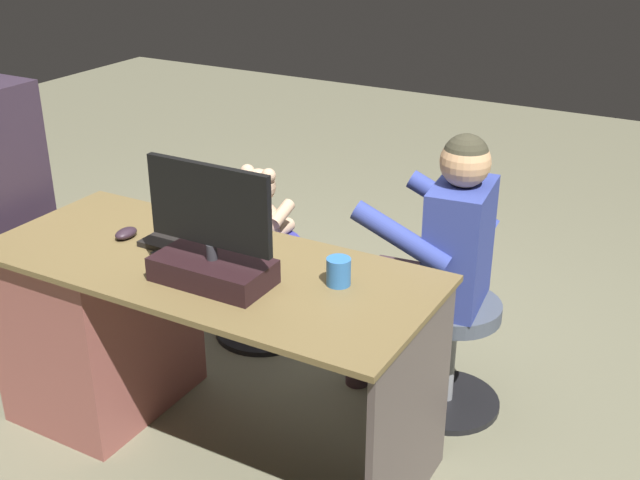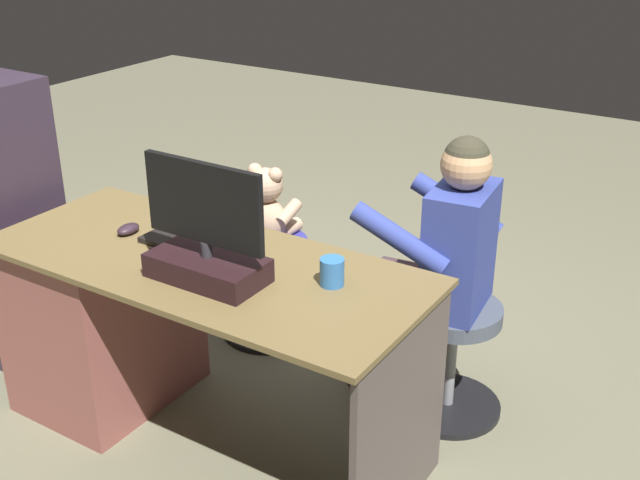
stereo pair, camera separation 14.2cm
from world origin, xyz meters
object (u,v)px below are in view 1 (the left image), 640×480
(monitor, at_px, (212,249))
(visitor_chair, at_px, (451,344))
(desk, at_px, (119,320))
(keyboard, at_px, (197,249))
(cup, at_px, (339,272))
(computer_mouse, at_px, (126,233))
(teddy_bear, at_px, (261,208))
(office_chair_teddy, at_px, (261,280))
(tv_remote, at_px, (173,251))
(person, at_px, (437,249))

(monitor, bearing_deg, visitor_chair, -127.86)
(desk, relative_size, keyboard, 3.80)
(cup, bearing_deg, computer_mouse, 3.72)
(desk, relative_size, teddy_bear, 4.57)
(cup, bearing_deg, desk, 5.14)
(cup, distance_m, teddy_bear, 1.01)
(teddy_bear, bearing_deg, office_chair_teddy, 90.00)
(keyboard, distance_m, visitor_chair, 1.06)
(cup, xyz_separation_m, office_chair_teddy, (0.74, -0.66, -0.51))
(computer_mouse, bearing_deg, office_chair_teddy, -98.10)
(monitor, xyz_separation_m, tv_remote, (0.25, -0.10, -0.11))
(desk, height_order, cup, cup)
(keyboard, xyz_separation_m, office_chair_teddy, (0.19, -0.68, -0.48))
(tv_remote, distance_m, visitor_chair, 1.13)
(cup, xyz_separation_m, tv_remote, (0.61, 0.08, -0.04))
(visitor_chair, bearing_deg, computer_mouse, 30.00)
(keyboard, bearing_deg, person, -138.67)
(desk, xyz_separation_m, cup, (-0.90, -0.08, 0.39))
(keyboard, xyz_separation_m, person, (-0.67, -0.59, -0.09))
(keyboard, height_order, person, person)
(keyboard, height_order, computer_mouse, computer_mouse)
(person, bearing_deg, monitor, 57.07)
(keyboard, distance_m, office_chair_teddy, 0.86)
(office_chair_teddy, relative_size, teddy_bear, 1.33)
(monitor, bearing_deg, teddy_bear, -65.93)
(visitor_chair, bearing_deg, keyboard, 37.35)
(computer_mouse, height_order, person, person)
(computer_mouse, relative_size, cup, 1.05)
(desk, xyz_separation_m, office_chair_teddy, (-0.16, -0.74, -0.12))
(tv_remote, height_order, visitor_chair, tv_remote)
(desk, xyz_separation_m, computer_mouse, (-0.06, -0.03, 0.37))
(teddy_bear, relative_size, visitor_chair, 0.75)
(tv_remote, bearing_deg, teddy_bear, -55.75)
(tv_remote, height_order, office_chair_teddy, tv_remote)
(cup, distance_m, tv_remote, 0.62)
(office_chair_teddy, distance_m, visitor_chair, 0.95)
(teddy_bear, bearing_deg, monitor, 114.07)
(person, bearing_deg, computer_mouse, 32.65)
(office_chair_teddy, distance_m, person, 0.95)
(computer_mouse, bearing_deg, visitor_chair, -150.00)
(visitor_chair, bearing_deg, tv_remote, 37.57)
(monitor, distance_m, keyboard, 0.27)
(office_chair_teddy, bearing_deg, tv_remote, 100.11)
(desk, distance_m, visitor_chair, 1.28)
(cup, bearing_deg, tv_remote, 7.21)
(keyboard, bearing_deg, teddy_bear, -74.49)
(keyboard, distance_m, person, 0.89)
(monitor, xyz_separation_m, cup, (-0.36, -0.18, -0.07))
(monitor, height_order, teddy_bear, monitor)
(monitor, xyz_separation_m, teddy_bear, (0.38, -0.85, -0.24))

